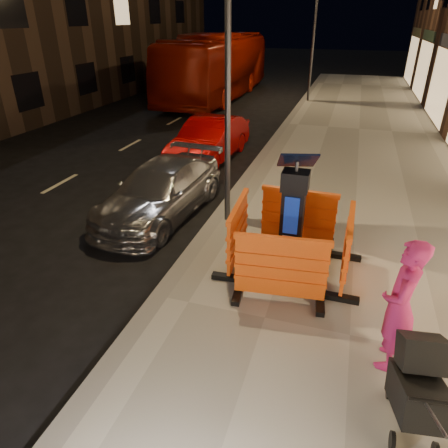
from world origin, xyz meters
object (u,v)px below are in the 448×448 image
(parking_kiosk, at_px, (292,217))
(man, at_px, (399,306))
(barrier_front, at_px, (280,270))
(car_red, at_px, (210,160))
(barrier_kerbside, at_px, (238,233))
(stroller, at_px, (418,391))
(barrier_bldgside, at_px, (347,249))
(car_silver, at_px, (162,214))
(barrier_back, at_px, (298,217))
(bus_doubledecker, at_px, (218,97))

(parking_kiosk, xyz_separation_m, man, (1.59, -1.79, -0.13))
(barrier_front, distance_m, car_red, 7.66)
(man, bearing_deg, parking_kiosk, -126.63)
(barrier_kerbside, height_order, stroller, barrier_kerbside)
(parking_kiosk, distance_m, barrier_bldgside, 1.05)
(man, bearing_deg, car_red, -134.43)
(man, height_order, stroller, man)
(barrier_front, xyz_separation_m, man, (1.59, -0.84, 0.33))
(parking_kiosk, relative_size, barrier_front, 1.40)
(stroller, bearing_deg, car_silver, 131.15)
(barrier_front, bearing_deg, car_red, 111.25)
(car_silver, relative_size, car_red, 1.02)
(parking_kiosk, height_order, stroller, parking_kiosk)
(barrier_front, height_order, stroller, barrier_front)
(car_red, bearing_deg, parking_kiosk, -55.34)
(car_red, bearing_deg, man, -52.60)
(barrier_back, height_order, man, man)
(barrier_kerbside, relative_size, man, 0.81)
(car_silver, bearing_deg, barrier_front, -33.56)
(barrier_front, bearing_deg, bus_doubledecker, 104.83)
(barrier_back, height_order, car_silver, barrier_back)
(man, bearing_deg, barrier_back, -138.15)
(barrier_bldgside, xyz_separation_m, stroller, (0.84, -2.69, -0.06))
(barrier_kerbside, distance_m, car_silver, 2.92)
(barrier_kerbside, xyz_separation_m, barrier_bldgside, (1.90, 0.00, 0.00))
(stroller, bearing_deg, man, 94.19)
(man, relative_size, stroller, 1.77)
(car_red, bearing_deg, car_silver, -83.00)
(barrier_kerbside, height_order, man, man)
(barrier_kerbside, xyz_separation_m, stroller, (2.74, -2.69, -0.06))
(barrier_bldgside, distance_m, car_red, 7.37)
(barrier_front, distance_m, barrier_back, 1.90)
(barrier_back, xyz_separation_m, man, (1.59, -2.74, 0.33))
(barrier_back, distance_m, car_silver, 3.41)
(car_silver, bearing_deg, bus_doubledecker, 108.05)
(car_red, bearing_deg, barrier_bldgside, -48.97)
(barrier_front, xyz_separation_m, car_red, (-3.52, 6.77, -0.73))
(barrier_back, bearing_deg, bus_doubledecker, 115.09)
(bus_doubledecker, bearing_deg, parking_kiosk, -68.48)
(barrier_back, bearing_deg, stroller, -62.00)
(barrier_bldgside, relative_size, car_red, 0.36)
(barrier_back, distance_m, man, 3.18)
(barrier_back, relative_size, man, 0.81)
(barrier_back, relative_size, barrier_kerbside, 1.00)
(man, bearing_deg, bus_doubledecker, -143.95)
(stroller, bearing_deg, barrier_back, 107.89)
(barrier_front, relative_size, barrier_bldgside, 1.00)
(barrier_bldgside, height_order, stroller, barrier_bldgside)
(car_silver, bearing_deg, barrier_kerbside, -30.42)
(parking_kiosk, xyz_separation_m, barrier_bldgside, (0.95, 0.00, -0.46))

